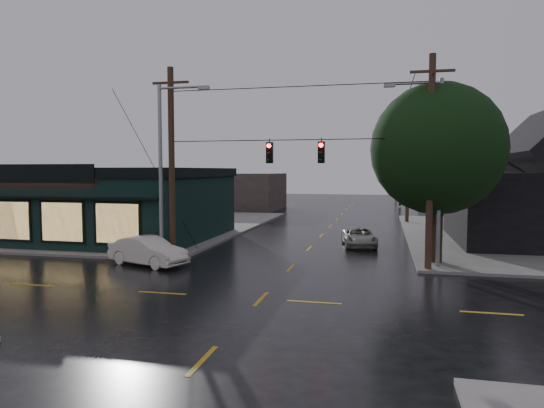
% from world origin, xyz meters
% --- Properties ---
extents(ground_plane, '(160.00, 160.00, 0.00)m').
position_xyz_m(ground_plane, '(0.00, 0.00, 0.00)').
color(ground_plane, black).
extents(sidewalk_nw, '(28.00, 28.00, 0.15)m').
position_xyz_m(sidewalk_nw, '(-20.00, 20.00, 0.07)').
color(sidewalk_nw, slate).
rests_on(sidewalk_nw, ground).
extents(pizza_shop, '(16.30, 12.34, 4.90)m').
position_xyz_m(pizza_shop, '(-15.00, 12.94, 2.56)').
color(pizza_shop, black).
rests_on(pizza_shop, ground).
extents(corner_tree, '(6.65, 6.65, 9.06)m').
position_xyz_m(corner_tree, '(7.00, 8.46, 5.86)').
color(corner_tree, black).
rests_on(corner_tree, ground).
extents(utility_pole_nw, '(2.00, 0.32, 10.15)m').
position_xyz_m(utility_pole_nw, '(-6.50, 6.50, 0.00)').
color(utility_pole_nw, '#311D15').
rests_on(utility_pole_nw, ground).
extents(utility_pole_ne, '(2.00, 0.32, 10.15)m').
position_xyz_m(utility_pole_ne, '(6.50, 6.50, 0.00)').
color(utility_pole_ne, '#311D15').
rests_on(utility_pole_ne, ground).
extents(utility_pole_far_a, '(2.00, 0.32, 9.65)m').
position_xyz_m(utility_pole_far_a, '(6.50, 28.00, 0.00)').
color(utility_pole_far_a, '#311D15').
rests_on(utility_pole_far_a, ground).
extents(utility_pole_far_b, '(2.00, 0.32, 9.15)m').
position_xyz_m(utility_pole_far_b, '(6.50, 48.00, 0.00)').
color(utility_pole_far_b, '#311D15').
rests_on(utility_pole_far_b, ground).
extents(utility_pole_far_c, '(2.00, 0.32, 9.15)m').
position_xyz_m(utility_pole_far_c, '(6.50, 68.00, 0.00)').
color(utility_pole_far_c, '#311D15').
rests_on(utility_pole_far_c, ground).
extents(span_signal_assembly, '(13.00, 0.48, 1.23)m').
position_xyz_m(span_signal_assembly, '(0.10, 6.50, 5.70)').
color(span_signal_assembly, black).
rests_on(span_signal_assembly, ground).
extents(streetlight_nw, '(5.40, 0.30, 9.15)m').
position_xyz_m(streetlight_nw, '(-6.80, 5.80, 0.00)').
color(streetlight_nw, gray).
rests_on(streetlight_nw, ground).
extents(streetlight_ne, '(5.40, 0.30, 9.15)m').
position_xyz_m(streetlight_ne, '(7.00, 7.20, 0.00)').
color(streetlight_ne, gray).
rests_on(streetlight_ne, ground).
extents(bg_building_west, '(12.00, 10.00, 4.40)m').
position_xyz_m(bg_building_west, '(-14.00, 40.00, 2.20)').
color(bg_building_west, '#3A2E2A').
rests_on(bg_building_west, ground).
extents(bg_building_east, '(14.00, 12.00, 5.60)m').
position_xyz_m(bg_building_east, '(16.00, 45.00, 2.80)').
color(bg_building_east, '#2A2A30').
rests_on(bg_building_east, ground).
extents(sedan_cream, '(4.64, 2.90, 1.44)m').
position_xyz_m(sedan_cream, '(-7.17, 5.00, 0.72)').
color(sedan_cream, silver).
rests_on(sedan_cream, ground).
extents(suv_silver, '(2.60, 4.49, 1.18)m').
position_xyz_m(suv_silver, '(2.93, 13.66, 0.59)').
color(suv_silver, '#9B998F').
rests_on(suv_silver, ground).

